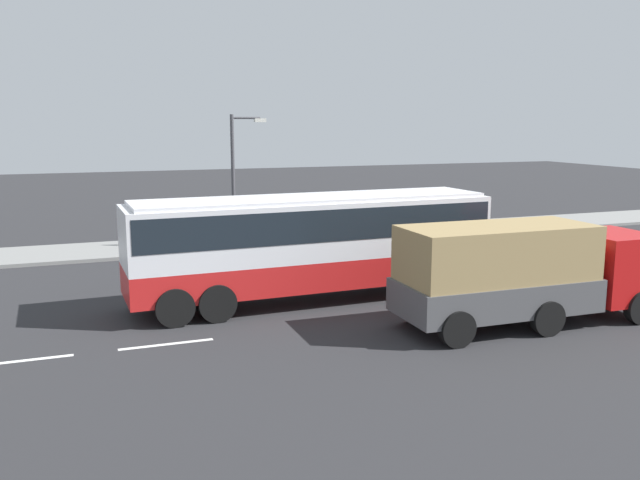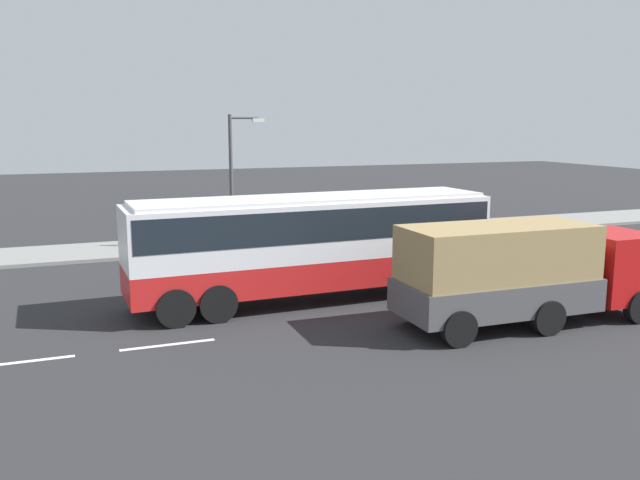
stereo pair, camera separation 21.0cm
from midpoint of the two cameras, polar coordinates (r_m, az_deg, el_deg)
name	(u,v)px [view 2 (the right image)]	position (r m, az deg, el deg)	size (l,w,h in m)	color
ground_plane	(268,298)	(21.69, -4.75, -4.99)	(120.00, 120.00, 0.00)	#28282B
sidewalk_curb	(206,245)	(31.03, -9.92, -0.38)	(80.00, 4.00, 0.15)	gray
lane_centreline	(232,337)	(17.96, -7.90, -8.26)	(34.63, 0.16, 0.01)	white
coach_bus	(313,236)	(20.96, -0.91, 0.32)	(11.66, 2.97, 3.34)	red
cargo_truck	(526,269)	(19.45, 16.90, -2.43)	(7.74, 2.63, 2.86)	red
pedestrian_near_curb	(350,218)	(31.94, 2.43, 1.91)	(0.32, 0.32, 1.65)	black
street_lamp	(235,171)	(29.07, -7.50, 5.84)	(1.57, 0.24, 5.80)	#47474C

